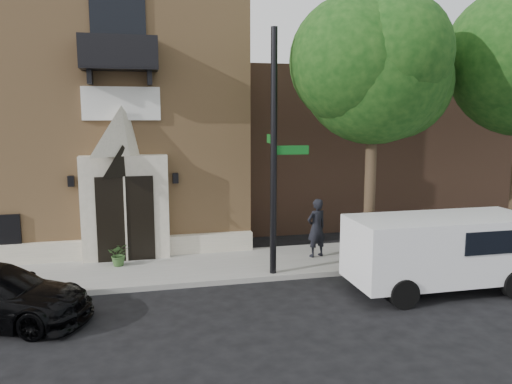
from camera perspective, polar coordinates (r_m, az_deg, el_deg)
ground at (r=13.61m, az=-10.36°, el=-10.95°), size 120.00×120.00×0.00m
sidewalk at (r=15.07m, az=-6.84°, el=-8.58°), size 42.00×3.00×0.15m
church at (r=20.89m, az=-20.22°, el=8.48°), size 12.20×11.01×9.30m
neighbour_building at (r=25.20m, az=16.67°, el=5.36°), size 18.00×8.00×6.40m
street_tree_left at (r=14.76m, az=13.63°, el=13.63°), size 4.97×4.38×7.77m
cargo_van at (r=13.98m, az=21.00°, el=-6.13°), size 4.87×2.09×1.97m
street_sign at (r=13.63m, az=2.09°, el=4.42°), size 1.07×1.08×6.70m
fire_hydrant at (r=15.87m, az=15.69°, el=-6.04°), size 0.51×0.41×0.89m
dumpster at (r=15.66m, az=15.51°, el=-5.69°), size 1.95×1.40×1.15m
planter at (r=15.37m, az=-15.37°, el=-6.87°), size 0.62×0.54×0.69m
pedestrian_near at (r=15.73m, az=6.92°, el=-4.09°), size 0.77×0.62×1.84m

